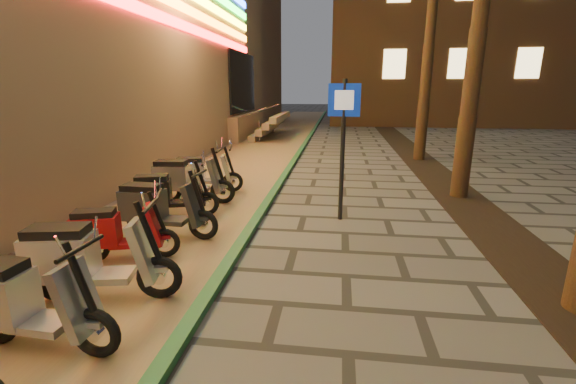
# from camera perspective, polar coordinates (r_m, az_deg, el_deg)

# --- Properties ---
(parking_strip) EXTENTS (3.40, 60.00, 0.01)m
(parking_strip) POSITION_cam_1_polar(r_m,az_deg,el_deg) (13.16, -6.97, 3.90)
(parking_strip) COLOR #8C7251
(parking_strip) RESTS_ON ground
(green_curb) EXTENTS (0.18, 60.00, 0.10)m
(green_curb) POSITION_cam_1_polar(r_m,az_deg,el_deg) (12.84, 0.41, 3.93)
(green_curb) COLOR #246134
(green_curb) RESTS_ON ground
(planting_strip) EXTENTS (1.20, 40.00, 0.02)m
(planting_strip) POSITION_cam_1_polar(r_m,az_deg,el_deg) (8.44, 27.56, -4.21)
(planting_strip) COLOR black
(planting_strip) RESTS_ON ground
(pedestrian_sign) EXTENTS (0.60, 0.11, 2.72)m
(pedestrian_sign) POSITION_cam_1_polar(r_m,az_deg,el_deg) (7.46, 8.17, 8.90)
(pedestrian_sign) COLOR black
(pedestrian_sign) RESTS_ON ground
(scooter_4) EXTENTS (1.71, 0.60, 1.21)m
(scooter_4) POSITION_cam_1_polar(r_m,az_deg,el_deg) (4.77, -35.05, -13.12)
(scooter_4) COLOR black
(scooter_4) RESTS_ON ground
(scooter_5) EXTENTS (1.82, 0.81, 1.28)m
(scooter_5) POSITION_cam_1_polar(r_m,az_deg,el_deg) (5.34, -27.83, -8.80)
(scooter_5) COLOR black
(scooter_5) RESTS_ON ground
(scooter_6) EXTENTS (1.52, 0.80, 1.08)m
(scooter_6) POSITION_cam_1_polar(r_m,az_deg,el_deg) (6.38, -24.49, -5.43)
(scooter_6) COLOR black
(scooter_6) RESTS_ON ground
(scooter_7) EXTENTS (1.75, 0.61, 1.23)m
(scooter_7) POSITION_cam_1_polar(r_m,az_deg,el_deg) (7.10, -18.76, -2.23)
(scooter_7) COLOR black
(scooter_7) RESTS_ON ground
(scooter_8) EXTENTS (1.64, 0.86, 1.16)m
(scooter_8) POSITION_cam_1_polar(r_m,az_deg,el_deg) (8.10, -17.63, -0.25)
(scooter_8) COLOR black
(scooter_8) RESTS_ON ground
(scooter_9) EXTENTS (1.83, 0.65, 1.29)m
(scooter_9) POSITION_cam_1_polar(r_m,az_deg,el_deg) (9.02, -15.13, 1.83)
(scooter_9) COLOR black
(scooter_9) RESTS_ON ground
(scooter_10) EXTENTS (1.65, 0.74, 1.16)m
(scooter_10) POSITION_cam_1_polar(r_m,az_deg,el_deg) (9.87, -12.77, 2.79)
(scooter_10) COLOR black
(scooter_10) RESTS_ON ground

